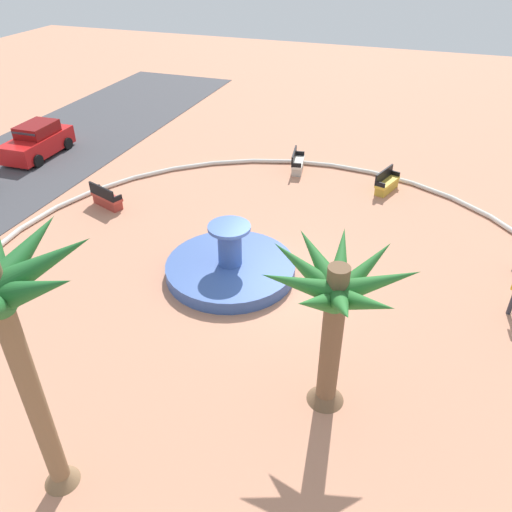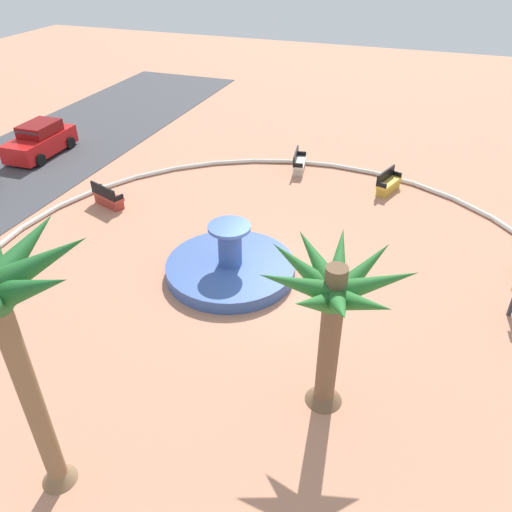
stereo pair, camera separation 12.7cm
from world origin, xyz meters
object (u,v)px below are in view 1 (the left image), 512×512
at_px(palm_tree_near_fountain, 335,299).
at_px(parked_car_third, 38,141).
at_px(bench_west, 386,184).
at_px(palm_tree_by_curb, 5,315).
at_px(bench_east, 297,164).
at_px(fountain, 230,267).
at_px(bench_north, 107,199).

bearing_deg(palm_tree_near_fountain, parked_car_third, 58.15).
height_order(palm_tree_near_fountain, bench_west, palm_tree_near_fountain).
distance_m(palm_tree_by_curb, bench_east, 18.31).
bearing_deg(palm_tree_by_curb, fountain, -3.78).
bearing_deg(parked_car_third, fountain, -116.39).
bearing_deg(palm_tree_by_curb, bench_east, -1.30).
height_order(bench_east, bench_west, same).
relative_size(palm_tree_near_fountain, bench_west, 2.63).
bearing_deg(bench_north, bench_west, -63.72).
bearing_deg(fountain, parked_car_third, 63.61).
height_order(palm_tree_near_fountain, parked_car_third, palm_tree_near_fountain).
relative_size(fountain, palm_tree_by_curb, 0.74).
bearing_deg(bench_east, palm_tree_by_curb, 178.70).
bearing_deg(palm_tree_by_curb, bench_north, 28.85).
bearing_deg(palm_tree_near_fountain, fountain, 44.81).
bearing_deg(bench_north, bench_east, -46.71).
relative_size(palm_tree_by_curb, bench_north, 3.63).
distance_m(bench_west, parked_car_third, 17.69).
height_order(palm_tree_by_curb, bench_north, palm_tree_by_curb).
bearing_deg(fountain, palm_tree_by_curb, 176.22).
bearing_deg(parked_car_third, bench_north, -119.81).
height_order(bench_north, parked_car_third, parked_car_third).
distance_m(palm_tree_near_fountain, bench_east, 14.61).
relative_size(fountain, bench_north, 2.67).
xyz_separation_m(bench_west, parked_car_third, (-1.78, 17.59, 0.43)).
distance_m(palm_tree_near_fountain, bench_north, 13.67).
bearing_deg(palm_tree_by_curb, bench_west, -15.85).
height_order(fountain, parked_car_third, fountain).
height_order(bench_west, parked_car_third, parked_car_third).
height_order(bench_east, parked_car_third, parked_car_third).
height_order(fountain, palm_tree_by_curb, palm_tree_by_curb).
height_order(fountain, bench_east, fountain).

